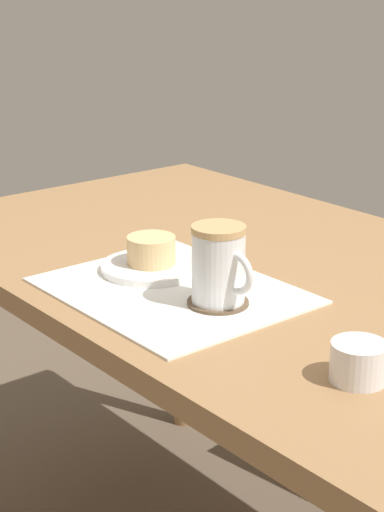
% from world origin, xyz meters
% --- Properties ---
extents(dining_table, '(1.33, 0.77, 0.70)m').
position_xyz_m(dining_table, '(0.00, 0.00, 0.63)').
color(dining_table, '#997047').
rests_on(dining_table, ground_plane).
extents(placemat, '(0.38, 0.31, 0.00)m').
position_xyz_m(placemat, '(0.02, -0.19, 0.70)').
color(placemat, white).
rests_on(placemat, dining_table).
extents(pastry_plate, '(0.17, 0.17, 0.01)m').
position_xyz_m(pastry_plate, '(-0.07, -0.16, 0.71)').
color(pastry_plate, white).
rests_on(pastry_plate, placemat).
extents(pastry, '(0.08, 0.08, 0.05)m').
position_xyz_m(pastry, '(-0.07, -0.16, 0.74)').
color(pastry, '#E5BC7F').
rests_on(pastry, pastry_plate).
extents(coffee_coaster, '(0.09, 0.09, 0.00)m').
position_xyz_m(coffee_coaster, '(0.11, -0.17, 0.71)').
color(coffee_coaster, brown).
rests_on(coffee_coaster, placemat).
extents(coffee_mug, '(0.11, 0.08, 0.12)m').
position_xyz_m(coffee_mug, '(0.11, -0.17, 0.77)').
color(coffee_mug, white).
rests_on(coffee_mug, coffee_coaster).
extents(sugar_bowl, '(0.07, 0.07, 0.05)m').
position_xyz_m(sugar_bowl, '(0.40, -0.20, 0.73)').
color(sugar_bowl, white).
rests_on(sugar_bowl, dining_table).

